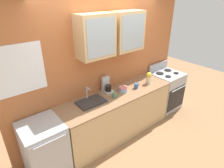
% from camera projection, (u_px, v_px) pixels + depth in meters
% --- Properties ---
extents(ground_plane, '(10.00, 10.00, 0.00)m').
position_uv_depth(ground_plane, '(117.00, 132.00, 3.90)').
color(ground_plane, '#936B47').
extents(back_wall_unit, '(3.81, 0.43, 2.60)m').
position_uv_depth(back_wall_unit, '(106.00, 61.00, 3.49)').
color(back_wall_unit, '#B76638').
rests_on(back_wall_unit, ground_plane).
extents(counter, '(2.31, 0.67, 0.89)m').
position_uv_depth(counter, '(118.00, 114.00, 3.70)').
color(counter, tan).
rests_on(counter, ground_plane).
extents(stove_range, '(0.67, 0.66, 1.07)m').
position_uv_depth(stove_range, '(166.00, 90.00, 4.56)').
color(stove_range, '#ADAFB5').
rests_on(stove_range, ground_plane).
extents(sink_faucet, '(0.47, 0.31, 0.25)m').
position_uv_depth(sink_faucet, '(91.00, 101.00, 3.23)').
color(sink_faucet, '#2D2D30').
rests_on(sink_faucet, counter).
extents(bowl_stack, '(0.17, 0.17, 0.09)m').
position_uv_depth(bowl_stack, '(123.00, 89.00, 3.59)').
color(bowl_stack, '#8CB7E0').
rests_on(bowl_stack, counter).
extents(vase, '(0.11, 0.11, 0.24)m').
position_uv_depth(vase, '(149.00, 78.00, 3.84)').
color(vase, beige).
rests_on(vase, counter).
extents(cup_near_sink, '(0.11, 0.07, 0.09)m').
position_uv_depth(cup_near_sink, '(115.00, 95.00, 3.37)').
color(cup_near_sink, '#4C7F59').
rests_on(cup_near_sink, counter).
extents(cup_near_bowls, '(0.12, 0.08, 0.10)m').
position_uv_depth(cup_near_bowls, '(136.00, 86.00, 3.69)').
color(cup_near_bowls, '#38608C').
rests_on(cup_near_bowls, counter).
extents(dishwasher, '(0.59, 0.65, 0.89)m').
position_uv_depth(dishwasher, '(45.00, 149.00, 2.88)').
color(dishwasher, '#ADAFB5').
rests_on(dishwasher, ground_plane).
extents(coffee_maker, '(0.17, 0.20, 0.29)m').
position_uv_depth(coffee_maker, '(107.00, 86.00, 3.55)').
color(coffee_maker, '#B7B7BC').
rests_on(coffee_maker, counter).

